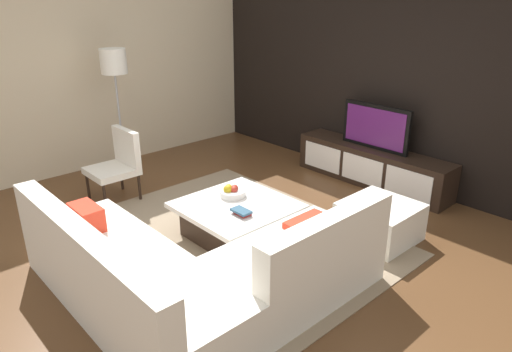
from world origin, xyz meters
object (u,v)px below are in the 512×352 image
object	(u,v)px
coffee_table	(237,219)
accent_chair_near	(118,161)
television	(376,127)
book_stack	(242,212)
sectional_couch	(192,272)
ottoman	(379,221)
floor_lamp	(114,69)
fruit_bowl	(232,192)
media_console	(372,166)

from	to	relation	value
coffee_table	accent_chair_near	size ratio (longest dim) A/B	1.23
television	book_stack	world-z (taller)	television
sectional_couch	book_stack	bearing A→B (deg)	113.56
accent_chair_near	ottoman	world-z (taller)	accent_chair_near
accent_chair_near	floor_lamp	distance (m)	1.27
sectional_couch	book_stack	world-z (taller)	sectional_couch
accent_chair_near	fruit_bowl	xyz separation A→B (m)	(1.58, 0.51, -0.06)
coffee_table	accent_chair_near	xyz separation A→B (m)	(-1.76, -0.41, 0.29)
television	book_stack	xyz separation A→B (m)	(0.12, -2.42, -0.38)
television	coffee_table	size ratio (longest dim) A/B	0.91
sectional_couch	accent_chair_near	bearing A→B (deg)	166.06
media_console	sectional_couch	xyz separation A→B (m)	(0.50, -3.29, 0.04)
coffee_table	fruit_bowl	world-z (taller)	fruit_bowl
accent_chair_near	floor_lamp	size ratio (longest dim) A/B	0.50
coffee_table	floor_lamp	distance (m)	2.74
fruit_bowl	floor_lamp	bearing A→B (deg)	-177.32
book_stack	floor_lamp	bearing A→B (deg)	177.61
media_console	accent_chair_near	xyz separation A→B (m)	(-1.86, -2.71, 0.24)
sectional_couch	accent_chair_near	xyz separation A→B (m)	(-2.37, 0.59, 0.20)
coffee_table	television	bearing A→B (deg)	87.51
floor_lamp	ottoman	xyz separation A→B (m)	(3.46, 1.08, -1.29)
accent_chair_near	fruit_bowl	world-z (taller)	accent_chair_near
media_console	floor_lamp	size ratio (longest dim) A/B	1.25
media_console	accent_chair_near	distance (m)	3.29
coffee_table	floor_lamp	bearing A→B (deg)	-179.76
media_console	floor_lamp	xyz separation A→B (m)	(-2.52, -2.31, 1.24)
media_console	fruit_bowl	world-z (taller)	fruit_bowl
book_stack	sectional_couch	bearing A→B (deg)	-66.44
media_console	television	size ratio (longest dim) A/B	2.24
television	media_console	bearing A→B (deg)	-90.00
sectional_couch	accent_chair_near	world-z (taller)	accent_chair_near
television	floor_lamp	size ratio (longest dim) A/B	0.56
media_console	accent_chair_near	world-z (taller)	accent_chair_near
floor_lamp	television	bearing A→B (deg)	42.47
book_stack	media_console	bearing A→B (deg)	92.90
television	sectional_couch	bearing A→B (deg)	-81.29
ottoman	fruit_bowl	bearing A→B (deg)	-141.52
media_console	floor_lamp	world-z (taller)	floor_lamp
media_console	television	world-z (taller)	television
television	coffee_table	distance (m)	2.37
media_console	book_stack	size ratio (longest dim) A/B	10.69
sectional_couch	ottoman	xyz separation A→B (m)	(0.44, 2.06, -0.09)
coffee_table	accent_chair_near	world-z (taller)	accent_chair_near
ottoman	book_stack	distance (m)	1.46
television	fruit_bowl	xyz separation A→B (m)	(-0.28, -2.20, -0.36)
accent_chair_near	fruit_bowl	size ratio (longest dim) A/B	3.11
media_console	sectional_couch	world-z (taller)	sectional_couch
floor_lamp	book_stack	world-z (taller)	floor_lamp
sectional_couch	book_stack	distance (m)	0.96
accent_chair_near	floor_lamp	bearing A→B (deg)	139.88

